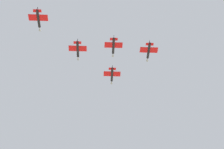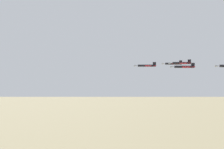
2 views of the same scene
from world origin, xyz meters
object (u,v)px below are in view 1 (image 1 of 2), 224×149
(jet_port_outer, at_px, (113,46))
(jet_starboard_outer, at_px, (38,19))
(jet_lead, at_px, (112,75))
(jet_port_inner, at_px, (78,50))
(jet_starboard_inner, at_px, (149,51))

(jet_port_outer, height_order, jet_starboard_outer, jet_port_outer)
(jet_lead, distance_m, jet_port_inner, 23.45)
(jet_starboard_inner, distance_m, jet_starboard_outer, 52.45)
(jet_port_outer, relative_size, jet_starboard_outer, 1.00)
(jet_starboard_outer, bearing_deg, jet_port_outer, 24.23)
(jet_port_inner, height_order, jet_starboard_outer, jet_starboard_outer)
(jet_lead, relative_size, jet_starboard_inner, 1.00)
(jet_port_inner, distance_m, jet_starboard_inner, 33.17)
(jet_starboard_inner, relative_size, jet_starboard_outer, 1.00)
(jet_lead, distance_m, jet_port_outer, 18.30)
(jet_port_outer, bearing_deg, jet_port_inner, 174.29)
(jet_port_inner, height_order, jet_port_outer, jet_port_outer)
(jet_port_inner, xyz_separation_m, jet_starboard_inner, (-20.13, -26.36, 0.30))
(jet_lead, xyz_separation_m, jet_starboard_outer, (-6.23, 46.49, 1.30))
(jet_port_inner, height_order, jet_starboard_inner, jet_starboard_inner)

